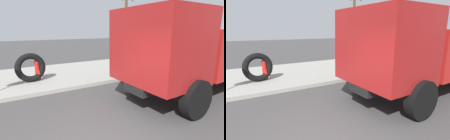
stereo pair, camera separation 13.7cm
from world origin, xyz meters
The scene contains 5 objects.
sidewalk_curb centered at (0.00, 6.50, 0.07)m, with size 36.00×5.00×0.15m, color #99968E.
fire_hydrant centered at (-0.14, 5.73, 0.64)m, with size 0.25×0.56×0.92m.
loose_tire centered at (-0.43, 5.57, 0.78)m, with size 1.26×1.26×0.26m, color black.
dump_truck_red centered at (5.06, 1.35, 1.61)m, with size 7.07×2.97×3.00m.
bare_tree centered at (6.29, 7.95, 3.11)m, with size 0.77×0.78×5.72m.
Camera 1 is at (-1.27, -2.58, 2.40)m, focal length 28.18 mm.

